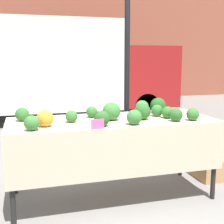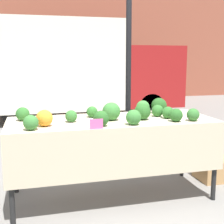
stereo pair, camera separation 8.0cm
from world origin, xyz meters
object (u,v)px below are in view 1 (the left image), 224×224
price_sign (98,124)px  produce_crate (213,168)px  orange_cauliflower (45,118)px  parked_truck (72,68)px

price_sign → produce_crate: size_ratio=0.28×
orange_cauliflower → price_sign: orange_cauliflower is taller
parked_truck → orange_cauliflower: (-1.01, -4.98, -0.32)m
parked_truck → price_sign: size_ratio=39.04×
orange_cauliflower → price_sign: bearing=-27.5°
price_sign → produce_crate: bearing=19.1°
parked_truck → orange_cauliflower: 5.09m
orange_cauliflower → produce_crate: (2.10, 0.33, -0.81)m
price_sign → produce_crate: 1.90m
parked_truck → produce_crate: 4.90m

